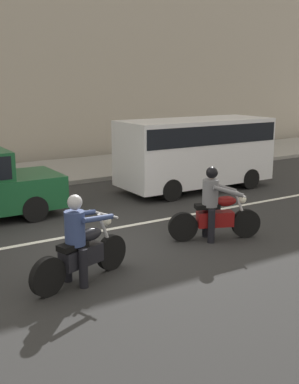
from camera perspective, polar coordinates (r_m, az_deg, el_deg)
The scene contains 6 objects.
ground_plane at distance 10.06m, azimuth -5.17°, elevation -6.29°, with size 80.00×80.00×0.00m, color #282828.
sidewalk_slab at distance 17.34m, azimuth -17.17°, elevation 1.75°, with size 40.00×4.40×0.14m, color gray.
lane_marking_stripe at distance 10.81m, azimuth -7.58°, elevation -4.93°, with size 18.00×0.14×0.01m, color silver.
motorcycle_with_rider_denim_blue at distance 8.11m, azimuth -8.29°, elevation -6.48°, with size 2.01×0.89×1.55m.
motorcycle_with_rider_gray at distance 10.25m, azimuth 7.79°, elevation -2.16°, with size 1.94×0.96×1.59m.
parked_van_white at distance 14.87m, azimuth 5.52°, elevation 5.16°, with size 4.85×1.96×2.19m.
Camera 1 is at (-4.21, -8.49, 3.36)m, focal length 44.54 mm.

